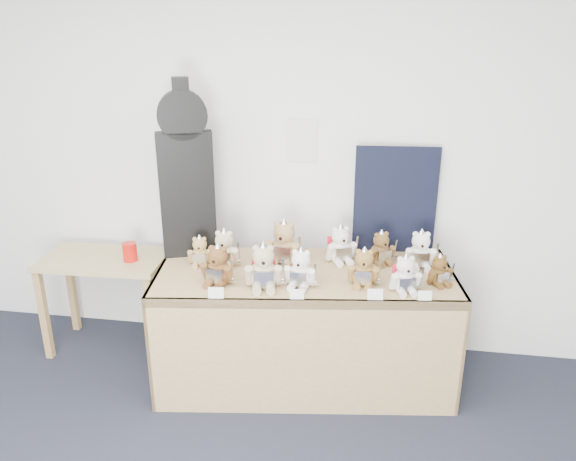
% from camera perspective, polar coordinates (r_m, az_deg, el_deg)
% --- Properties ---
extents(room_shell, '(6.00, 6.00, 6.00)m').
position_cam_1_polar(room_shell, '(3.92, 1.41, 9.13)').
color(room_shell, silver).
rests_on(room_shell, floor).
extents(display_table, '(2.02, 1.06, 0.80)m').
position_cam_1_polar(display_table, '(3.65, 1.73, -7.16)').
color(display_table, olive).
rests_on(display_table, floor).
extents(side_table, '(0.90, 0.52, 0.74)m').
position_cam_1_polar(side_table, '(4.30, -18.06, -4.12)').
color(side_table, '#A38B58').
rests_on(side_table, floor).
extents(guitar_case, '(0.38, 0.23, 1.20)m').
position_cam_1_polar(guitar_case, '(3.79, -10.33, 5.85)').
color(guitar_case, black).
rests_on(guitar_case, display_table).
extents(navy_board, '(0.56, 0.06, 0.75)m').
position_cam_1_polar(navy_board, '(3.91, 10.82, 3.02)').
color(navy_board, black).
rests_on(navy_board, display_table).
extents(red_cup, '(0.10, 0.10, 0.13)m').
position_cam_1_polar(red_cup, '(4.11, -15.76, -2.11)').
color(red_cup, red).
rests_on(red_cup, side_table).
extents(teddy_front_far_left, '(0.23, 0.20, 0.28)m').
position_cam_1_polar(teddy_front_far_left, '(3.47, -7.13, -3.66)').
color(teddy_front_far_left, brown).
rests_on(teddy_front_far_left, display_table).
extents(teddy_front_left, '(0.26, 0.23, 0.31)m').
position_cam_1_polar(teddy_front_left, '(3.39, -2.50, -3.86)').
color(teddy_front_left, tan).
rests_on(teddy_front_left, display_table).
extents(teddy_front_centre, '(0.22, 0.19, 0.27)m').
position_cam_1_polar(teddy_front_centre, '(3.41, 1.29, -4.00)').
color(teddy_front_centre, silver).
rests_on(teddy_front_centre, display_table).
extents(teddy_front_right, '(0.21, 0.17, 0.26)m').
position_cam_1_polar(teddy_front_right, '(3.46, 7.70, -3.88)').
color(teddy_front_right, olive).
rests_on(teddy_front_right, display_table).
extents(teddy_front_far_right, '(0.22, 0.20, 0.26)m').
position_cam_1_polar(teddy_front_far_right, '(3.42, 11.81, -4.49)').
color(teddy_front_far_right, silver).
rests_on(teddy_front_far_right, display_table).
extents(teddy_front_end, '(0.18, 0.17, 0.22)m').
position_cam_1_polar(teddy_front_end, '(3.57, 15.13, -4.02)').
color(teddy_front_end, brown).
rests_on(teddy_front_end, display_table).
extents(teddy_back_left, '(0.23, 0.19, 0.28)m').
position_cam_1_polar(teddy_back_left, '(3.71, -6.48, -1.99)').
color(teddy_back_left, beige).
rests_on(teddy_back_left, display_table).
extents(teddy_back_centre_left, '(0.27, 0.23, 0.33)m').
position_cam_1_polar(teddy_back_centre_left, '(3.72, -0.44, -1.43)').
color(teddy_back_centre_left, '#A78653').
rests_on(teddy_back_centre_left, display_table).
extents(teddy_back_centre_right, '(0.23, 0.22, 0.28)m').
position_cam_1_polar(teddy_back_centre_right, '(3.77, 5.35, -1.55)').
color(teddy_back_centre_right, silver).
rests_on(teddy_back_centre_right, display_table).
extents(teddy_back_right, '(0.21, 0.20, 0.25)m').
position_cam_1_polar(teddy_back_right, '(3.79, 9.45, -1.86)').
color(teddy_back_right, brown).
rests_on(teddy_back_right, display_table).
extents(teddy_back_end, '(0.23, 0.19, 0.28)m').
position_cam_1_polar(teddy_back_end, '(3.78, 13.30, -2.03)').
color(teddy_back_end, white).
rests_on(teddy_back_end, display_table).
extents(teddy_back_far_left, '(0.18, 0.16, 0.22)m').
position_cam_1_polar(teddy_back_far_left, '(3.76, -8.93, -2.17)').
color(teddy_back_far_left, '#AA864F').
rests_on(teddy_back_far_left, display_table).
extents(entry_card_a, '(0.09, 0.03, 0.07)m').
position_cam_1_polar(entry_card_a, '(3.32, -7.33, -6.30)').
color(entry_card_a, silver).
rests_on(entry_card_a, display_table).
extents(entry_card_b, '(0.08, 0.03, 0.06)m').
position_cam_1_polar(entry_card_b, '(3.29, 0.91, -6.49)').
color(entry_card_b, silver).
rests_on(entry_card_b, display_table).
extents(entry_card_c, '(0.09, 0.03, 0.06)m').
position_cam_1_polar(entry_card_c, '(3.31, 8.85, -6.44)').
color(entry_card_c, silver).
rests_on(entry_card_c, display_table).
extents(entry_card_d, '(0.08, 0.03, 0.06)m').
position_cam_1_polar(entry_card_d, '(3.37, 13.74, -6.44)').
color(entry_card_d, silver).
rests_on(entry_card_d, display_table).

